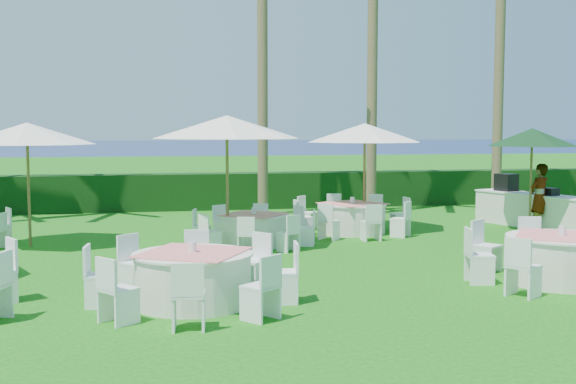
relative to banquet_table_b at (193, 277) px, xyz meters
name	(u,v)px	position (x,y,z in m)	size (l,w,h in m)	color
ground	(223,286)	(0.58, 1.17, -0.43)	(120.00, 120.00, 0.00)	#11590F
hedge	(182,192)	(0.58, 13.17, 0.17)	(34.00, 1.00, 1.20)	black
ocean	(150,146)	(0.58, 103.17, -0.43)	(260.00, 260.00, 0.00)	#081151
banquet_table_b	(193,277)	(0.00, 0.00, 0.00)	(3.24, 3.24, 0.97)	silver
banquet_table_c	(561,258)	(6.40, 0.28, 0.01)	(3.34, 3.34, 1.00)	silver
banquet_table_e	(254,229)	(1.78, 5.44, -0.05)	(2.82, 2.82, 0.87)	silver
banquet_table_f	(352,217)	(4.57, 6.84, -0.02)	(3.07, 3.07, 0.93)	silver
umbrella_b	(227,127)	(1.15, 5.23, 2.30)	(3.31, 3.31, 2.98)	brown
umbrella_c	(27,134)	(-3.26, 6.23, 2.15)	(3.02, 3.02, 2.82)	brown
umbrella_d	(365,133)	(4.98, 7.15, 2.15)	(3.05, 3.05, 2.83)	brown
umbrella_green	(532,137)	(9.20, 6.16, 2.04)	(2.34, 2.34, 2.70)	brown
buffet_table	(537,210)	(9.76, 6.77, 0.07)	(2.00, 4.04, 1.41)	silver
staff_person	(539,197)	(9.48, 6.22, 0.46)	(0.65, 0.43, 1.78)	gray
palm_c	(262,38)	(2.96, 11.17, 5.02)	(4.39, 4.18, 9.95)	brown
palm_d	(372,60)	(6.34, 10.73, 4.40)	(4.32, 4.32, 8.74)	brown
palm_e	(500,39)	(10.57, 10.64, 5.13)	(4.33, 4.31, 10.17)	brown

